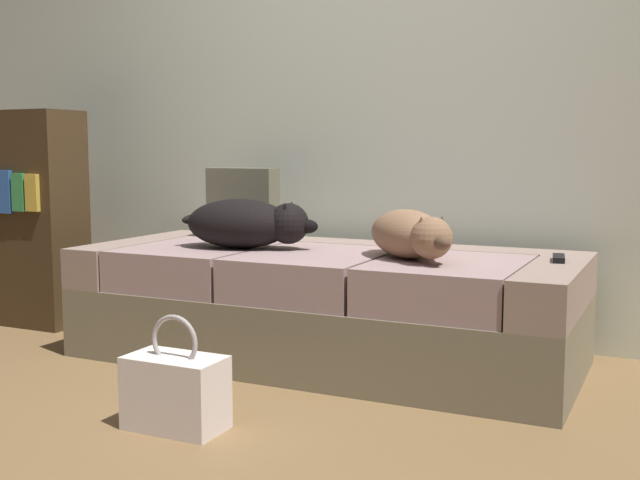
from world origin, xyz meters
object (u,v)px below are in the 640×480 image
at_px(couch, 325,305).
at_px(bookshelf, 30,218).
at_px(throw_pillow, 243,203).
at_px(dog_tan, 411,234).
at_px(handbag, 176,391).
at_px(dog_dark, 248,223).
at_px(tv_remote, 559,258).

height_order(couch, bookshelf, bookshelf).
relative_size(throw_pillow, bookshelf, 0.31).
bearing_deg(couch, dog_tan, -12.88).
distance_m(dog_tan, throw_pillow, 1.03).
relative_size(dog_tan, handbag, 1.28).
height_order(couch, handbag, couch).
bearing_deg(couch, dog_dark, -166.05).
bearing_deg(throw_pillow, bookshelf, -167.46).
xyz_separation_m(couch, dog_dark, (-0.33, -0.08, 0.35)).
bearing_deg(bookshelf, dog_tan, -2.44).
relative_size(tv_remote, throw_pillow, 0.44).
bearing_deg(bookshelf, throw_pillow, 12.54).
bearing_deg(couch, handbag, -94.72).
relative_size(dog_dark, handbag, 1.66).
xyz_separation_m(handbag, bookshelf, (-1.61, 0.97, 0.43)).
bearing_deg(throw_pillow, handbag, -68.78).
xyz_separation_m(dog_tan, tv_remote, (0.53, 0.19, -0.09)).
bearing_deg(couch, bookshelf, -179.82).
height_order(dog_tan, handbag, dog_tan).
height_order(dog_dark, tv_remote, dog_dark).
distance_m(dog_dark, tv_remote, 1.30).
distance_m(tv_remote, throw_pillow, 1.52).
bearing_deg(tv_remote, couch, 176.79).
distance_m(dog_dark, handbag, 1.03).
height_order(dog_tan, throw_pillow, throw_pillow).
relative_size(dog_tan, bookshelf, 0.44).
bearing_deg(handbag, bookshelf, 148.90).
relative_size(couch, tv_remote, 14.12).
bearing_deg(handbag, couch, 85.28).
bearing_deg(bookshelf, couch, 0.18).
height_order(handbag, bookshelf, bookshelf).
height_order(couch, tv_remote, tv_remote).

